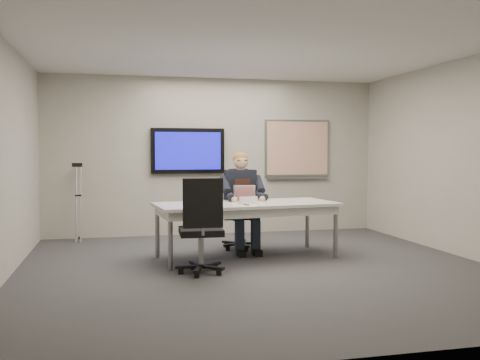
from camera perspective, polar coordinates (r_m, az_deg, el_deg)
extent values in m
cube|color=#3A3A3D|center=(6.88, 2.02, -9.44)|extent=(6.00, 6.00, 0.02)
cube|color=silver|center=(6.84, 2.06, 14.12)|extent=(6.00, 6.00, 0.02)
cube|color=#ABA69A|center=(9.64, -2.67, 2.53)|extent=(6.00, 0.02, 2.80)
cube|color=#ABA69A|center=(3.90, 13.74, 1.69)|extent=(6.00, 0.02, 2.80)
cube|color=#ABA69A|center=(6.59, -24.02, 2.03)|extent=(0.02, 6.00, 2.80)
cube|color=#ABA69A|center=(8.04, 23.15, 2.19)|extent=(0.02, 6.00, 2.80)
cube|color=white|center=(7.46, 0.67, -2.61)|extent=(2.60, 1.31, 0.04)
cube|color=silver|center=(7.46, 0.67, -3.25)|extent=(2.49, 1.19, 0.10)
cylinder|color=gray|center=(6.77, -7.43, -6.51)|extent=(0.06, 0.06, 0.73)
cylinder|color=gray|center=(7.60, 10.16, -5.49)|extent=(0.06, 0.06, 0.73)
cylinder|color=gray|center=(7.62, -8.81, -5.45)|extent=(0.06, 0.06, 0.73)
cylinder|color=gray|center=(8.36, 7.19, -4.68)|extent=(0.06, 0.06, 0.73)
cube|color=black|center=(9.51, -5.58, 3.11)|extent=(1.30, 0.08, 0.80)
cube|color=#0D0C8C|center=(9.47, -5.54, 3.11)|extent=(1.16, 0.01, 0.66)
cube|color=gray|center=(10.02, 6.12, 3.39)|extent=(1.25, 0.04, 1.05)
cube|color=white|center=(10.00, 6.16, 3.39)|extent=(1.18, 0.01, 0.98)
cube|color=gray|center=(10.00, 6.17, 0.24)|extent=(1.18, 0.05, 0.04)
cylinder|color=gray|center=(8.19, -0.02, -5.21)|extent=(0.07, 0.07, 0.40)
cube|color=black|center=(8.17, -0.02, -3.83)|extent=(0.57, 0.57, 0.08)
cube|color=black|center=(8.37, -0.17, -1.16)|extent=(0.47, 0.12, 0.57)
cylinder|color=gray|center=(6.58, -4.19, -7.23)|extent=(0.07, 0.07, 0.40)
cube|color=black|center=(6.55, -4.20, -5.49)|extent=(0.54, 0.54, 0.08)
cube|color=black|center=(6.26, -3.98, -2.48)|extent=(0.47, 0.08, 0.58)
cube|color=black|center=(8.10, 0.04, -1.12)|extent=(0.47, 0.28, 0.63)
cube|color=#331C15|center=(7.96, 0.26, -0.95)|extent=(0.24, 0.03, 0.30)
sphere|color=#D9AA85|center=(8.04, 0.09, 2.02)|extent=(0.23, 0.23, 0.23)
ellipsoid|color=brown|center=(8.06, 0.06, 2.26)|extent=(0.24, 0.24, 0.20)
cube|color=#BBBBBE|center=(7.68, 0.73, -2.22)|extent=(0.37, 0.30, 0.02)
cube|color=black|center=(7.67, 0.75, -2.16)|extent=(0.30, 0.22, 0.00)
cube|color=#BBBBBE|center=(7.81, 0.47, -1.31)|extent=(0.33, 0.16, 0.21)
cube|color=red|center=(7.81, 0.49, -1.29)|extent=(0.29, 0.13, 0.18)
cylinder|color=black|center=(7.14, 0.67, -2.64)|extent=(0.05, 0.15, 0.01)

